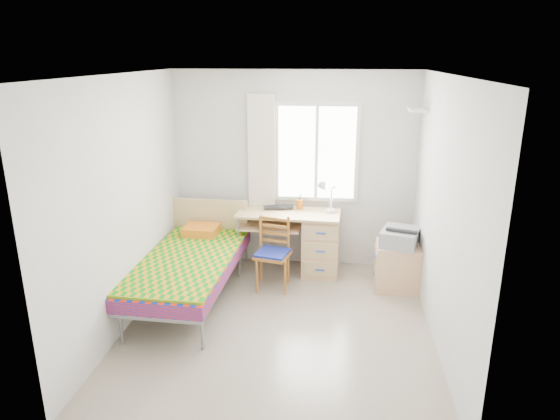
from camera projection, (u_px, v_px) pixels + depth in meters
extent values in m
plane|color=#BCAD93|center=(278.00, 325.00, 5.36)|extent=(3.50, 3.50, 0.00)
plane|color=white|center=(278.00, 75.00, 4.58)|extent=(3.50, 3.50, 0.00)
plane|color=silver|center=(294.00, 171.00, 6.63)|extent=(3.20, 0.00, 3.20)
plane|color=silver|center=(125.00, 204.00, 5.14)|extent=(0.00, 3.50, 3.50)
plane|color=silver|center=(443.00, 215.00, 4.79)|extent=(0.00, 3.50, 3.50)
cube|color=white|center=(317.00, 153.00, 6.50)|extent=(1.10, 0.04, 1.30)
cube|color=white|center=(317.00, 153.00, 6.49)|extent=(1.00, 0.02, 1.20)
cube|color=white|center=(317.00, 153.00, 6.49)|extent=(0.04, 0.02, 1.20)
cube|color=#F8E7CD|center=(262.00, 160.00, 6.56)|extent=(0.35, 0.05, 1.70)
cube|color=white|center=(417.00, 110.00, 5.88)|extent=(0.20, 0.32, 0.03)
cube|color=gray|center=(189.00, 272.00, 5.78)|extent=(1.05, 2.18, 0.06)
cube|color=red|center=(188.00, 265.00, 5.75)|extent=(1.09, 2.21, 0.15)
cube|color=#C0910D|center=(187.00, 259.00, 5.71)|extent=(1.06, 2.08, 0.03)
cube|color=tan|center=(210.00, 221.00, 6.69)|extent=(1.03, 0.09, 0.59)
cube|color=orange|center=(201.00, 230.00, 6.45)|extent=(0.44, 0.38, 0.11)
cylinder|color=gray|center=(121.00, 329.00, 4.96)|extent=(0.04, 0.04, 0.34)
cylinder|color=gray|center=(240.00, 257.00, 6.72)|extent=(0.04, 0.04, 0.34)
cube|color=tan|center=(289.00, 213.00, 6.46)|extent=(1.35, 0.67, 0.03)
cube|color=tan|center=(321.00, 244.00, 6.54)|extent=(0.49, 0.61, 0.80)
cube|color=tan|center=(271.00, 225.00, 6.54)|extent=(0.83, 0.60, 0.02)
cylinder|color=gray|center=(239.00, 248.00, 6.41)|extent=(0.03, 0.03, 0.80)
cylinder|color=gray|center=(246.00, 234.00, 6.89)|extent=(0.03, 0.03, 0.80)
cube|color=#A76120|center=(273.00, 255.00, 6.09)|extent=(0.46, 0.46, 0.04)
cube|color=navy|center=(273.00, 253.00, 6.08)|extent=(0.44, 0.44, 0.04)
cube|color=#A76120|center=(274.00, 230.00, 6.17)|extent=(0.34, 0.11, 0.38)
cylinder|color=#A76120|center=(257.00, 277.00, 6.01)|extent=(0.03, 0.03, 0.43)
cylinder|color=#A76120|center=(288.00, 250.00, 6.23)|extent=(0.04, 0.04, 0.88)
cube|color=tan|center=(397.00, 266.00, 6.13)|extent=(0.53, 0.48, 0.57)
cube|color=tan|center=(376.00, 256.00, 6.12)|extent=(0.02, 0.43, 0.21)
cube|color=tan|center=(375.00, 273.00, 6.19)|extent=(0.02, 0.43, 0.21)
cube|color=#A1A5A9|center=(400.00, 237.00, 6.02)|extent=(0.54, 0.58, 0.20)
cube|color=black|center=(401.00, 229.00, 5.99)|extent=(0.43, 0.47, 0.02)
imported|color=black|center=(279.00, 209.00, 6.54)|extent=(0.44, 0.33, 0.03)
cylinder|color=orange|center=(300.00, 204.00, 6.59)|extent=(0.11, 0.11, 0.11)
cylinder|color=white|center=(331.00, 211.00, 6.45)|extent=(0.11, 0.11, 0.03)
cylinder|color=white|center=(331.00, 199.00, 6.40)|extent=(0.02, 0.13, 0.31)
cylinder|color=white|center=(330.00, 188.00, 6.28)|extent=(0.14, 0.27, 0.12)
cone|color=white|center=(323.00, 188.00, 6.18)|extent=(0.16, 0.17, 0.15)
imported|color=gray|center=(277.00, 228.00, 6.56)|extent=(0.24, 0.30, 0.02)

